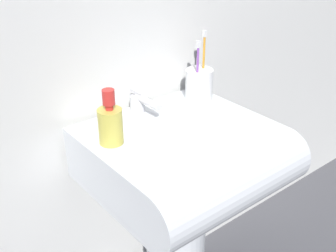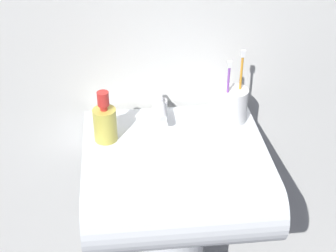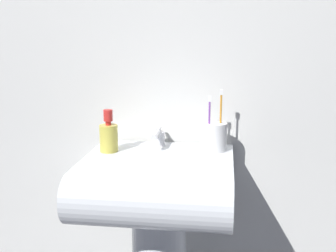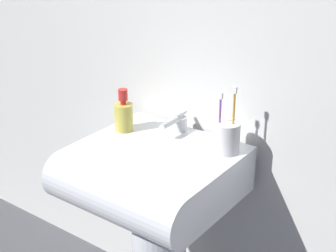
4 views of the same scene
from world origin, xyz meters
The scene contains 4 objects.
sink_basin centered at (0.00, -0.06, 0.68)m, with size 0.50×0.48×0.16m.
faucet centered at (-0.02, 0.14, 0.79)m, with size 0.04×0.13×0.07m.
toothbrush_cup centered at (0.18, 0.11, 0.81)m, with size 0.09×0.09×0.22m.
soap_bottle centered at (-0.19, 0.05, 0.82)m, with size 0.06×0.06×0.15m.
Camera 2 is at (-0.14, -1.15, 1.58)m, focal length 55.00 mm.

